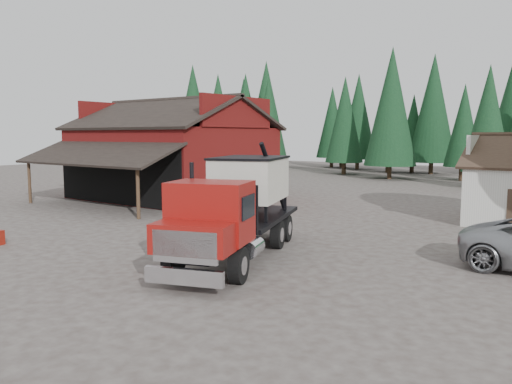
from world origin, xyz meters
The scene contains 7 objects.
ground centered at (0.00, 0.00, 0.00)m, with size 120.00×120.00×0.00m, color #403732.
red_barn centered at (-11.00, 9.90, 2.69)m, with size 12.80×13.63×7.18m.
conifer_backdrop centered at (0.00, 42.00, 0.00)m, with size 76.00×16.00×16.00m, color black, non-canonical shape.
near_pine_a centered at (-22.00, 28.00, 6.39)m, with size 4.40×4.40×11.40m.
near_pine_b centered at (6.00, 30.00, 5.89)m, with size 3.96×3.96×10.40m.
near_pine_d centered at (-4.00, 34.00, 7.39)m, with size 5.28×5.28×13.40m.
feed_truck centered at (4.00, -1.44, 1.98)m, with size 5.52×9.66×4.23m.
Camera 1 is at (15.21, -15.60, 4.49)m, focal length 35.00 mm.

